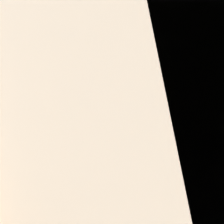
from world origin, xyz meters
name	(u,v)px	position (x,y,z in m)	size (l,w,h in m)	color
ground_plane	(110,205)	(0.00, 0.00, 0.00)	(6.00, 6.00, 0.00)	olive
wall_back	(88,60)	(0.00, 0.36, 1.30)	(6.00, 0.06, 2.60)	silver
desk	(141,159)	(0.33, -0.02, 0.40)	(1.31, 0.62, 0.73)	#4C2819
book_stack_tall	(102,118)	(-0.02, 0.09, 0.85)	(0.23, 0.22, 0.24)	beige
book_stack_keyboard_riser	(93,135)	(-0.22, -0.11, 0.81)	(0.21, 0.17, 0.15)	#338C4C
book_stack_side	(145,120)	(0.38, 0.01, 0.77)	(0.24, 0.19, 0.09)	#8C338C
laptop	(98,96)	(-0.02, 0.15, 1.02)	(0.31, 0.29, 0.21)	#B7BABF
keyboard	(93,125)	(-0.21, -0.11, 0.89)	(0.42, 0.14, 0.02)	black
computer_mouse	(134,125)	(0.26, 0.01, 0.75)	(0.06, 0.10, 0.04)	#A5A8AD
mug	(60,140)	(-0.43, 0.00, 0.78)	(0.12, 0.09, 0.09)	white
water_bottle	(160,112)	(0.53, -0.03, 0.83)	(0.07, 0.07, 0.20)	#999EA5
cell_phone	(129,138)	(0.07, -0.17, 0.74)	(0.07, 0.14, 0.01)	black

